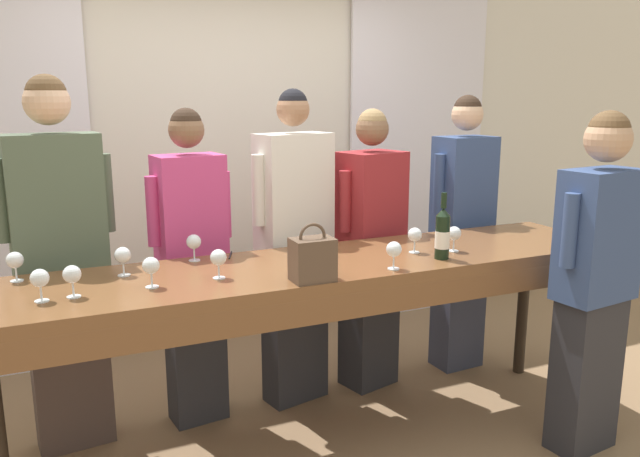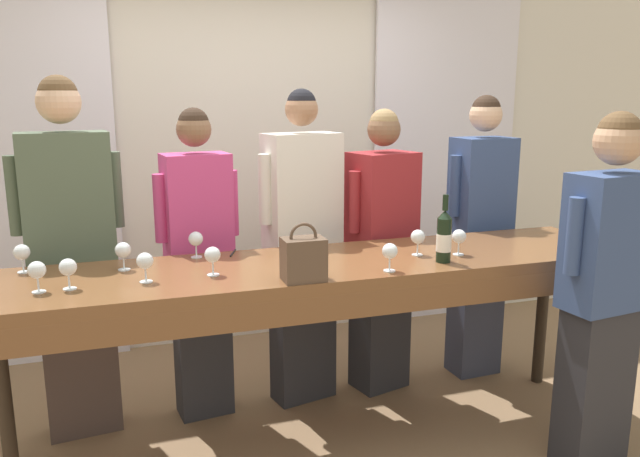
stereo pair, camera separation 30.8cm
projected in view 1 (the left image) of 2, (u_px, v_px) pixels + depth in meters
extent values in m
plane|color=#846647|center=(325.00, 443.00, 3.26)|extent=(18.00, 18.00, 0.00)
cube|color=silver|center=(230.00, 150.00, 4.44)|extent=(12.00, 0.06, 2.80)
cube|color=white|center=(418.00, 151.00, 5.00)|extent=(1.20, 0.03, 2.69)
cube|color=brown|center=(326.00, 267.00, 3.06)|extent=(3.19, 0.69, 0.06)
cube|color=brown|center=(356.00, 304.00, 2.78)|extent=(3.06, 0.03, 0.12)
cylinder|color=#2D2319|center=(590.00, 333.00, 3.53)|extent=(0.07, 0.07, 0.93)
cylinder|color=#2D2319|center=(523.00, 304.00, 4.01)|extent=(0.07, 0.07, 0.93)
cylinder|color=black|center=(442.00, 237.00, 3.08)|extent=(0.07, 0.07, 0.22)
cone|color=black|center=(443.00, 212.00, 3.05)|extent=(0.07, 0.07, 0.04)
cylinder|color=black|center=(444.00, 200.00, 3.04)|extent=(0.03, 0.03, 0.08)
cylinder|color=white|center=(442.00, 240.00, 3.08)|extent=(0.07, 0.07, 0.09)
cube|color=brown|center=(312.00, 260.00, 2.72)|extent=(0.18, 0.13, 0.19)
torus|color=brown|center=(312.00, 237.00, 2.70)|extent=(0.12, 0.01, 0.12)
cylinder|color=white|center=(152.00, 287.00, 2.64)|extent=(0.06, 0.06, 0.00)
cylinder|color=white|center=(152.00, 280.00, 2.63)|extent=(0.01, 0.01, 0.06)
sphere|color=white|center=(151.00, 265.00, 2.62)|extent=(0.07, 0.07, 0.07)
sphere|color=maroon|center=(151.00, 268.00, 2.62)|extent=(0.05, 0.05, 0.05)
cylinder|color=white|center=(17.00, 281.00, 2.73)|extent=(0.06, 0.06, 0.00)
cylinder|color=white|center=(16.00, 274.00, 2.72)|extent=(0.01, 0.01, 0.06)
sphere|color=white|center=(15.00, 260.00, 2.71)|extent=(0.07, 0.07, 0.07)
cylinder|color=white|center=(42.00, 301.00, 2.46)|extent=(0.06, 0.06, 0.00)
cylinder|color=white|center=(41.00, 293.00, 2.45)|extent=(0.01, 0.01, 0.06)
sphere|color=white|center=(40.00, 278.00, 2.44)|extent=(0.07, 0.07, 0.07)
sphere|color=maroon|center=(40.00, 280.00, 2.44)|extent=(0.05, 0.05, 0.05)
cylinder|color=white|center=(74.00, 297.00, 2.51)|extent=(0.06, 0.06, 0.00)
cylinder|color=white|center=(73.00, 289.00, 2.51)|extent=(0.01, 0.01, 0.06)
sphere|color=white|center=(72.00, 274.00, 2.49)|extent=(0.07, 0.07, 0.07)
cylinder|color=white|center=(393.00, 269.00, 2.91)|extent=(0.06, 0.06, 0.00)
cylinder|color=white|center=(394.00, 262.00, 2.91)|extent=(0.01, 0.01, 0.06)
sphere|color=white|center=(394.00, 249.00, 2.89)|extent=(0.07, 0.07, 0.07)
cylinder|color=white|center=(124.00, 275.00, 2.81)|extent=(0.06, 0.06, 0.00)
cylinder|color=white|center=(124.00, 268.00, 2.80)|extent=(0.01, 0.01, 0.06)
sphere|color=white|center=(123.00, 255.00, 2.79)|extent=(0.07, 0.07, 0.07)
sphere|color=maroon|center=(123.00, 257.00, 2.79)|extent=(0.05, 0.05, 0.05)
cylinder|color=white|center=(453.00, 251.00, 3.24)|extent=(0.06, 0.06, 0.00)
cylinder|color=white|center=(454.00, 245.00, 3.24)|extent=(0.01, 0.01, 0.06)
sphere|color=white|center=(454.00, 233.00, 3.22)|extent=(0.07, 0.07, 0.07)
cylinder|color=white|center=(414.00, 252.00, 3.22)|extent=(0.06, 0.06, 0.00)
cylinder|color=white|center=(414.00, 246.00, 3.21)|extent=(0.01, 0.01, 0.06)
sphere|color=white|center=(415.00, 235.00, 3.20)|extent=(0.07, 0.07, 0.07)
sphere|color=maroon|center=(415.00, 236.00, 3.20)|extent=(0.05, 0.05, 0.05)
cylinder|color=white|center=(195.00, 260.00, 3.06)|extent=(0.06, 0.06, 0.00)
cylinder|color=white|center=(194.00, 254.00, 3.05)|extent=(0.01, 0.01, 0.06)
sphere|color=white|center=(194.00, 242.00, 3.04)|extent=(0.07, 0.07, 0.07)
sphere|color=maroon|center=(194.00, 244.00, 3.04)|extent=(0.05, 0.05, 0.05)
cylinder|color=white|center=(219.00, 278.00, 2.77)|extent=(0.06, 0.06, 0.00)
cylinder|color=white|center=(219.00, 271.00, 2.76)|extent=(0.01, 0.01, 0.06)
sphere|color=white|center=(218.00, 257.00, 2.75)|extent=(0.07, 0.07, 0.07)
sphere|color=maroon|center=(218.00, 259.00, 2.75)|extent=(0.05, 0.05, 0.05)
cube|color=white|center=(312.00, 267.00, 2.94)|extent=(0.17, 0.17, 0.00)
cylinder|color=black|center=(230.00, 255.00, 3.15)|extent=(0.06, 0.13, 0.01)
cube|color=#473833|center=(70.00, 363.00, 3.18)|extent=(0.38, 0.22, 0.90)
cube|color=#4C5B47|center=(56.00, 208.00, 3.01)|extent=(0.45, 0.26, 0.71)
sphere|color=#DBAD89|center=(47.00, 102.00, 2.90)|extent=(0.21, 0.21, 0.21)
sphere|color=brown|center=(46.00, 94.00, 2.89)|extent=(0.19, 0.19, 0.19)
cylinder|color=#4C5B47|center=(106.00, 193.00, 3.11)|extent=(0.08, 0.08, 0.39)
cylinder|color=#4C5B47|center=(1.00, 201.00, 2.88)|extent=(0.08, 0.08, 0.39)
cube|color=#28282D|center=(196.00, 349.00, 3.44)|extent=(0.32, 0.22, 0.83)
cube|color=#C63D7A|center=(190.00, 217.00, 3.28)|extent=(0.37, 0.26, 0.66)
sphere|color=brown|center=(186.00, 130.00, 3.19)|extent=(0.18, 0.18, 0.18)
sphere|color=#332319|center=(186.00, 124.00, 3.18)|extent=(0.16, 0.16, 0.16)
cylinder|color=#C63D7A|center=(224.00, 205.00, 3.37)|extent=(0.08, 0.08, 0.36)
cylinder|color=#C63D7A|center=(153.00, 211.00, 3.18)|extent=(0.08, 0.08, 0.36)
cube|color=#28282D|center=(295.00, 328.00, 3.67)|extent=(0.39, 0.25, 0.88)
cube|color=silver|center=(294.00, 196.00, 3.50)|extent=(0.45, 0.30, 0.70)
sphere|color=#9E7051|center=(293.00, 109.00, 3.40)|extent=(0.18, 0.18, 0.18)
sphere|color=black|center=(293.00, 103.00, 3.39)|extent=(0.16, 0.16, 0.16)
cylinder|color=silver|center=(326.00, 183.00, 3.62)|extent=(0.08, 0.08, 0.38)
cylinder|color=silver|center=(258.00, 190.00, 3.36)|extent=(0.08, 0.08, 0.38)
cube|color=#28282D|center=(369.00, 321.00, 3.87)|extent=(0.36, 0.30, 0.81)
cube|color=maroon|center=(371.00, 206.00, 3.72)|extent=(0.42, 0.35, 0.64)
sphere|color=brown|center=(372.00, 129.00, 3.62)|extent=(0.19, 0.19, 0.19)
sphere|color=#93754C|center=(372.00, 123.00, 3.61)|extent=(0.17, 0.17, 0.17)
cylinder|color=maroon|center=(395.00, 195.00, 3.83)|extent=(0.09, 0.09, 0.35)
cylinder|color=maroon|center=(345.00, 201.00, 3.58)|extent=(0.09, 0.09, 0.35)
cube|color=#383D51|center=(458.00, 304.00, 4.13)|extent=(0.31, 0.22, 0.85)
cube|color=#334775|center=(464.00, 190.00, 3.97)|extent=(0.36, 0.26, 0.68)
sphere|color=#DBAD89|center=(467.00, 115.00, 3.87)|extent=(0.20, 0.20, 0.20)
sphere|color=#332319|center=(468.00, 109.00, 3.86)|extent=(0.17, 0.17, 0.17)
cylinder|color=#334775|center=(488.00, 180.00, 4.05)|extent=(0.07, 0.07, 0.37)
cylinder|color=#334775|center=(439.00, 184.00, 3.87)|extent=(0.07, 0.07, 0.37)
cube|color=#28282D|center=(585.00, 374.00, 3.16)|extent=(0.36, 0.23, 0.81)
cube|color=#334775|center=(599.00, 235.00, 3.00)|extent=(0.42, 0.27, 0.64)
sphere|color=tan|center=(608.00, 139.00, 2.91)|extent=(0.22, 0.22, 0.22)
sphere|color=brown|center=(609.00, 131.00, 2.90)|extent=(0.19, 0.19, 0.19)
cylinder|color=#334775|center=(570.00, 231.00, 2.88)|extent=(0.08, 0.08, 0.35)
cylinder|color=#334775|center=(628.00, 221.00, 3.10)|extent=(0.08, 0.08, 0.35)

